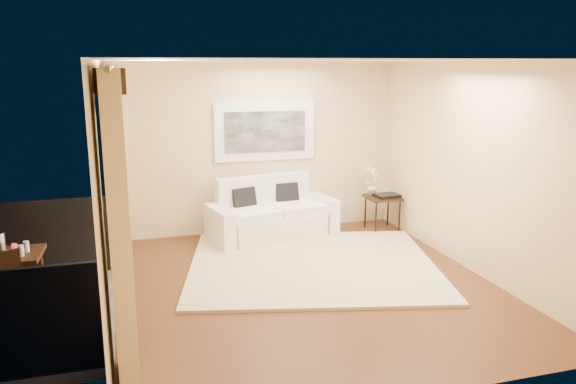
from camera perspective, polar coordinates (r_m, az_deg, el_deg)
name	(u,v)px	position (r m, az deg, el deg)	size (l,w,h in m)	color
floor	(307,286)	(6.99, 1.90, -9.52)	(5.00, 5.00, 0.00)	#583019
room_shell	(111,78)	(6.14, -17.55, 10.97)	(5.00, 6.40, 5.00)	white
balcony	(11,304)	(6.74, -26.35, -10.16)	(1.81, 2.60, 1.17)	#605B56
curtains	(121,191)	(6.28, -16.64, 0.14)	(0.16, 4.80, 2.64)	#DEC188
artwork	(265,131)	(8.92, -2.34, 6.17)	(1.62, 0.07, 0.92)	white
rug	(312,265)	(7.63, 2.49, -7.38)	(3.25, 2.83, 0.04)	beige
sofa	(271,216)	(8.80, -1.77, -2.46)	(2.09, 1.23, 0.94)	white
side_table	(383,200)	(9.24, 9.59, -0.79)	(0.54, 0.54, 0.56)	black
tray	(387,196)	(9.18, 10.03, -0.36)	(0.38, 0.28, 0.05)	black
orchid	(372,180)	(9.22, 8.55, 1.21)	(0.27, 0.18, 0.51)	white
bistro_table	(13,261)	(6.69, -26.17, -6.30)	(0.62, 0.62, 0.70)	black
balcony_chair_near	(3,292)	(6.16, -26.96, -9.00)	(0.49, 0.49, 0.89)	black
candle	(14,247)	(6.76, -26.05, -5.04)	(0.06, 0.06, 0.07)	red
vase	(3,251)	(6.47, -27.00, -5.40)	(0.04, 0.04, 0.18)	silver
glass_a	(21,251)	(6.51, -25.50, -5.41)	(0.06, 0.06, 0.12)	white
glass_b	(26,247)	(6.63, -25.05, -5.05)	(0.06, 0.06, 0.12)	white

